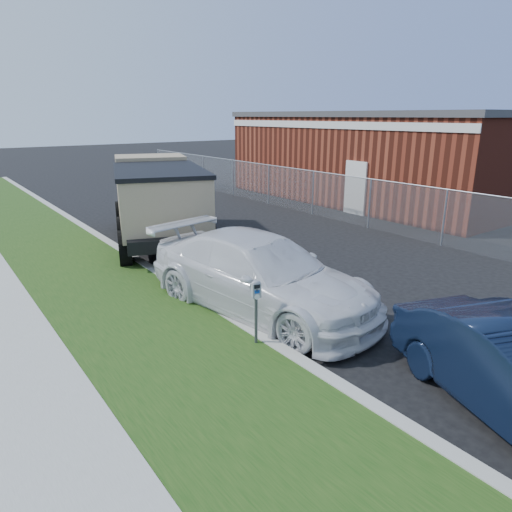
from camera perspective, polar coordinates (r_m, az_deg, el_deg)
ground at (r=10.66m, az=9.33°, el=-5.10°), size 120.00×120.00×0.00m
streetside at (r=9.77m, az=-24.07°, el=-8.15°), size 6.12×50.00×0.15m
chainlink_fence at (r=19.27m, az=7.18°, el=8.89°), size 0.06×30.06×30.00m
brick_building at (r=24.28m, az=16.15°, el=12.11°), size 9.20×14.20×4.17m
parking_meter at (r=7.91m, az=0.01°, el=-5.32°), size 0.19×0.15×1.19m
white_wagon at (r=9.65m, az=0.39°, el=-2.20°), size 3.18×5.81×1.60m
dump_truck at (r=15.40m, az=-12.27°, el=7.33°), size 4.50×7.07×2.61m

